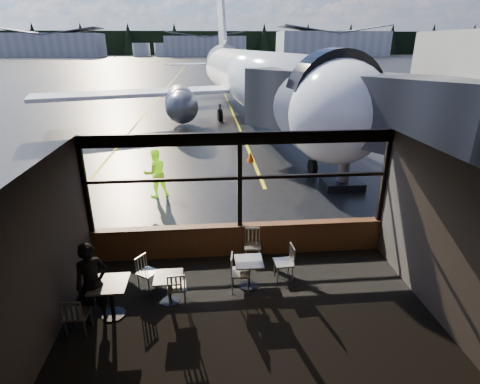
{
  "coord_description": "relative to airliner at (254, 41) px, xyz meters",
  "views": [
    {
      "loc": [
        -0.83,
        -9.2,
        5.56
      ],
      "look_at": [
        0.1,
        1.0,
        1.5
      ],
      "focal_mm": 28.0,
      "sensor_mm": 36.0,
      "label": 1
    }
  ],
  "objects": [
    {
      "name": "ground_plane",
      "position": [
        -2.77,
        100.69,
        -5.75
      ],
      "size": [
        520.0,
        520.0,
        0.0
      ],
      "primitive_type": "plane",
      "color": "black",
      "rests_on": "ground"
    },
    {
      "name": "fuel_tank_c",
      "position": [
        -12.77,
        162.69,
        -2.75
      ],
      "size": [
        8.0,
        8.0,
        6.0
      ],
      "primitive_type": "cylinder",
      "color": "silver",
      "rests_on": "ground_plane"
    },
    {
      "name": "window_transom",
      "position": [
        -2.77,
        -19.31,
        -3.45
      ],
      "size": [
        8.0,
        0.1,
        0.08
      ],
      "primitive_type": "cube",
      "color": "black",
      "rests_on": "ground"
    },
    {
      "name": "chair_near_w",
      "position": [
        -2.9,
        -20.97,
        -5.27
      ],
      "size": [
        0.59,
        0.59,
        0.96
      ],
      "primitive_type": null,
      "rotation": [
        0.0,
        0.0,
        -1.7
      ],
      "color": "#B3AEA2",
      "rests_on": "carpet_floor"
    },
    {
      "name": "hangar_mid",
      "position": [
        -2.77,
        165.69,
        -0.75
      ],
      "size": [
        38.0,
        15.0,
        10.0
      ],
      "primitive_type": null,
      "color": "silver",
      "rests_on": "ground_plane"
    },
    {
      "name": "ground_crew",
      "position": [
        -5.61,
        -14.64,
        -4.81
      ],
      "size": [
        1.13,
        1.04,
        1.88
      ],
      "primitive_type": "imported",
      "rotation": [
        0.0,
        0.0,
        3.58
      ],
      "color": "#BFF219",
      "rests_on": "ground_plane"
    },
    {
      "name": "ceiling",
      "position": [
        -2.77,
        -22.31,
        -2.25
      ],
      "size": [
        8.0,
        6.0,
        0.04
      ],
      "primitive_type": "cube",
      "color": "#38332D",
      "rests_on": "ground"
    },
    {
      "name": "chair_mid_s",
      "position": [
        -4.38,
        -21.34,
        -5.31
      ],
      "size": [
        0.52,
        0.52,
        0.88
      ],
      "primitive_type": null,
      "rotation": [
        0.0,
        0.0,
        0.09
      ],
      "color": "#A9A499",
      "rests_on": "carpet_floor"
    },
    {
      "name": "fuel_tank_b",
      "position": [
        -22.77,
        162.69,
        -2.75
      ],
      "size": [
        8.0,
        8.0,
        6.0
      ],
      "primitive_type": "cylinder",
      "color": "silver",
      "rests_on": "ground_plane"
    },
    {
      "name": "cone_nose",
      "position": [
        -1.42,
        -10.42,
        -5.49
      ],
      "size": [
        0.37,
        0.37,
        0.52
      ],
      "primitive_type": "cone",
      "color": "orange",
      "rests_on": "ground_plane"
    },
    {
      "name": "chair_near_e",
      "position": [
        -1.78,
        -20.63,
        -5.27
      ],
      "size": [
        0.55,
        0.55,
        0.96
      ],
      "primitive_type": null,
      "rotation": [
        0.0,
        0.0,
        1.63
      ],
      "color": "beige",
      "rests_on": "carpet_floor"
    },
    {
      "name": "window_sill",
      "position": [
        -2.77,
        -19.31,
        -5.3
      ],
      "size": [
        8.0,
        0.28,
        0.9
      ],
      "primitive_type": "cube",
      "color": "#4F2C18",
      "rests_on": "ground"
    },
    {
      "name": "mullion_right",
      "position": [
        1.18,
        -19.31,
        -3.55
      ],
      "size": [
        0.12,
        0.12,
        2.6
      ],
      "primitive_type": "cube",
      "color": "black",
      "rests_on": "ground"
    },
    {
      "name": "airliner",
      "position": [
        0.0,
        0.0,
        0.0
      ],
      "size": [
        34.85,
        40.49,
        11.5
      ],
      "primitive_type": null,
      "rotation": [
        0.0,
        0.0,
        0.1
      ],
      "color": "white",
      "rests_on": "ground_plane"
    },
    {
      "name": "window_header",
      "position": [
        -2.77,
        -19.31,
        -2.4
      ],
      "size": [
        8.0,
        0.18,
        0.3
      ],
      "primitive_type": "cube",
      "color": "black",
      "rests_on": "ground"
    },
    {
      "name": "cafe_table_mid",
      "position": [
        -4.56,
        -21.28,
        -5.4
      ],
      "size": [
        0.63,
        0.63,
        0.69
      ],
      "primitive_type": null,
      "color": "gray",
      "rests_on": "carpet_floor"
    },
    {
      "name": "treeline",
      "position": [
        -2.77,
        190.69,
        0.25
      ],
      "size": [
        360.0,
        3.0,
        12.0
      ],
      "primitive_type": "cube",
      "color": "black",
      "rests_on": "ground_plane"
    },
    {
      "name": "fuel_tank_a",
      "position": [
        -32.77,
        162.69,
        -2.75
      ],
      "size": [
        8.0,
        8.0,
        6.0
      ],
      "primitive_type": "cylinder",
      "color": "silver",
      "rests_on": "ground_plane"
    },
    {
      "name": "carpet_floor",
      "position": [
        -2.77,
        -22.31,
        -5.74
      ],
      "size": [
        8.0,
        6.0,
        0.01
      ],
      "primitive_type": "cube",
      "color": "black",
      "rests_on": "ground"
    },
    {
      "name": "chair_left_s",
      "position": [
        -6.32,
        -22.12,
        -5.28
      ],
      "size": [
        0.56,
        0.56,
        0.95
      ],
      "primitive_type": null,
      "rotation": [
        0.0,
        0.0,
        -0.08
      ],
      "color": "#ADA89C",
      "rests_on": "carpet_floor"
    },
    {
      "name": "chair_mid_w",
      "position": [
        -5.13,
        -20.68,
        -5.33
      ],
      "size": [
        0.65,
        0.65,
        0.85
      ],
      "primitive_type": null,
      "rotation": [
        0.0,
        0.0,
        -2.18
      ],
      "color": "#B2AEA1",
      "rests_on": "carpet_floor"
    },
    {
      "name": "passenger",
      "position": [
        -6.06,
        -21.74,
        -4.83
      ],
      "size": [
        0.8,
        0.69,
        1.85
      ],
      "primitive_type": "imported",
      "rotation": [
        0.0,
        0.0,
        0.45
      ],
      "color": "black",
      "rests_on": "carpet_floor"
    },
    {
      "name": "mullion_left",
      "position": [
        -6.72,
        -19.31,
        -3.55
      ],
      "size": [
        0.12,
        0.12,
        2.6
      ],
      "primitive_type": "cube",
      "color": "black",
      "rests_on": "ground"
    },
    {
      "name": "hangar_right",
      "position": [
        57.23,
        158.69,
        0.25
      ],
      "size": [
        50.0,
        20.0,
        12.0
      ],
      "primitive_type": null,
      "color": "silver",
      "rests_on": "ground_plane"
    },
    {
      "name": "chair_near_n",
      "position": [
        -2.46,
        -19.71,
        -5.29
      ],
      "size": [
        0.55,
        0.55,
        0.93
      ],
      "primitive_type": null,
      "rotation": [
        0.0,
        0.0,
        3.05
      ],
      "color": "#B0AC9F",
      "rests_on": "carpet_floor"
    },
    {
      "name": "hangar_left",
      "position": [
        -72.77,
        160.69,
        -0.25
      ],
      "size": [
        45.0,
        18.0,
        11.0
      ],
      "primitive_type": null,
      "color": "silver",
      "rests_on": "ground_plane"
    },
    {
      "name": "cafe_table_near",
      "position": [
        -2.69,
        -20.84,
        -5.39
      ],
      "size": [
        0.66,
        0.66,
        0.73
      ],
      "primitive_type": null,
      "color": "#ADA69F",
      "rests_on": "carpet_floor"
    },
    {
      "name": "jet_bridge",
      "position": [
        0.83,
        -13.81,
        -3.19
      ],
      "size": [
        9.6,
        11.73,
        5.12
      ],
      "primitive_type": null,
      "color": "#28282B",
      "rests_on": "ground_plane"
    },
    {
      "name": "mullion_centre",
      "position": [
        -2.77,
        -19.31,
        -3.55
      ],
      "size": [
        0.12,
        0.12,
        2.6
      ],
      "primitive_type": "cube",
      "color": "black",
      "rests_on": "ground"
    },
    {
      "name": "wall_right",
      "position": [
        1.23,
        -22.31,
        -4.0
      ],
      "size": [
        0.04,
        6.0,
        3.5
      ],
      "primitive_type": "cube",
      "color": "#453C37",
      "rests_on": "ground"
    },
    {
      "name": "wall_left",
      "position": [
        -6.77,
        -22.31,
        -4.0
      ],
      "size": [
        0.04,
        6.0,
        3.5
      ],
      "primitive_type": "cube",
      "color": "#453C37",
      "rests_on": "ground"
    },
    {
      "name": "cafe_table_left",
      "position": [
        -5.76,
        -21.63,
        -5.33
      ],
      "size": [
        0.77,
        0.77,
        0.84
      ],
      "primitive_type": null,
      "color": "gray",
      "rests_on": "carpet_floor"
    }
  ]
}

